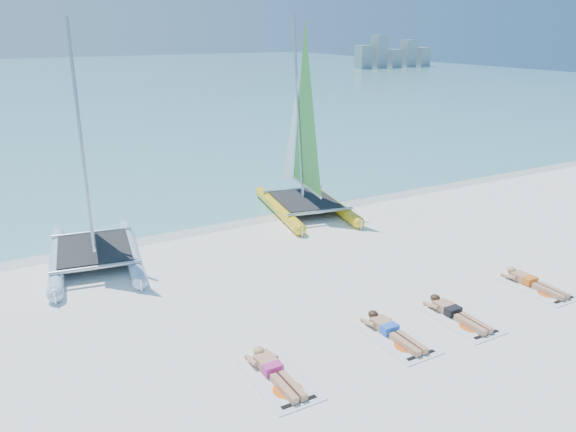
# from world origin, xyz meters

# --- Properties ---
(ground) EXTENTS (140.00, 140.00, 0.00)m
(ground) POSITION_xyz_m (0.00, 0.00, 0.00)
(ground) COLOR white
(ground) RESTS_ON ground
(sea) EXTENTS (140.00, 115.00, 0.01)m
(sea) POSITION_xyz_m (0.00, 63.00, 0.01)
(sea) COLOR #76C1C5
(sea) RESTS_ON ground
(wet_sand_strip) EXTENTS (140.00, 1.40, 0.01)m
(wet_sand_strip) POSITION_xyz_m (0.00, 5.50, 0.00)
(wet_sand_strip) COLOR beige
(wet_sand_strip) RESTS_ON ground
(distant_skyline) EXTENTS (14.00, 2.00, 5.00)m
(distant_skyline) POSITION_xyz_m (53.71, 62.00, 1.94)
(distant_skyline) COLOR #9299A0
(distant_skyline) RESTS_ON ground
(catamaran_blue) EXTENTS (3.10, 5.24, 6.73)m
(catamaran_blue) POSITION_xyz_m (-4.19, 4.30, 2.01)
(catamaran_blue) COLOR #A8C7DD
(catamaran_blue) RESTS_ON ground
(catamaran_yellow) EXTENTS (3.30, 5.55, 6.89)m
(catamaran_yellow) POSITION_xyz_m (3.36, 5.74, 2.17)
(catamaran_yellow) COLOR yellow
(catamaran_yellow) RESTS_ON ground
(towel_a) EXTENTS (1.00, 1.85, 0.02)m
(towel_a) POSITION_xyz_m (-2.39, -3.18, 0.01)
(towel_a) COLOR silver
(towel_a) RESTS_ON ground
(sunbather_a) EXTENTS (0.37, 1.73, 0.26)m
(sunbather_a) POSITION_xyz_m (-2.39, -2.99, 0.12)
(sunbather_a) COLOR tan
(sunbather_a) RESTS_ON towel_a
(towel_b) EXTENTS (1.00, 1.85, 0.02)m
(towel_b) POSITION_xyz_m (0.48, -3.10, 0.01)
(towel_b) COLOR silver
(towel_b) RESTS_ON ground
(sunbather_b) EXTENTS (0.37, 1.73, 0.26)m
(sunbather_b) POSITION_xyz_m (0.48, -2.91, 0.12)
(sunbather_b) COLOR tan
(sunbather_b) RESTS_ON towel_b
(towel_c) EXTENTS (1.00, 1.85, 0.02)m
(towel_c) POSITION_xyz_m (2.24, -3.19, 0.01)
(towel_c) COLOR silver
(towel_c) RESTS_ON ground
(sunbather_c) EXTENTS (0.37, 1.73, 0.26)m
(sunbather_c) POSITION_xyz_m (2.24, -3.00, 0.12)
(sunbather_c) COLOR tan
(sunbather_c) RESTS_ON towel_c
(towel_d) EXTENTS (1.00, 1.85, 0.02)m
(towel_d) POSITION_xyz_m (5.12, -2.97, 0.01)
(towel_d) COLOR silver
(towel_d) RESTS_ON ground
(sunbather_d) EXTENTS (0.37, 1.73, 0.26)m
(sunbather_d) POSITION_xyz_m (5.12, -2.78, 0.12)
(sunbather_d) COLOR tan
(sunbather_d) RESTS_ON towel_d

